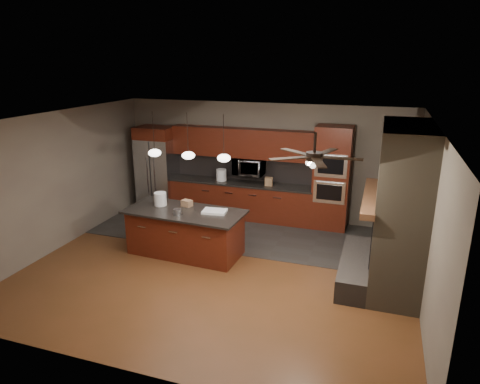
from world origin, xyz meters
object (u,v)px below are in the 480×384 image
at_px(white_bucket, 160,199).
at_px(oven_tower, 331,178).
at_px(cardboard_box, 187,203).
at_px(counter_bucket, 221,175).
at_px(paint_can, 177,212).
at_px(kitchen_island, 185,232).
at_px(refrigerator, 157,169).
at_px(microwave, 249,166).
at_px(counter_box, 269,181).
at_px(paint_tray, 215,211).

bearing_deg(white_bucket, oven_tower, 34.63).
relative_size(cardboard_box, counter_bucket, 0.72).
bearing_deg(paint_can, kitchen_island, 79.48).
distance_m(kitchen_island, counter_bucket, 2.41).
xyz_separation_m(refrigerator, paint_can, (1.80, -2.49, -0.11)).
bearing_deg(microwave, counter_box, -10.81).
bearing_deg(refrigerator, cardboard_box, -48.46).
height_order(oven_tower, paint_tray, oven_tower).
bearing_deg(paint_can, white_bucket, 146.68).
relative_size(kitchen_island, paint_tray, 5.27).
bearing_deg(paint_tray, microwave, 83.80).
bearing_deg(kitchen_island, paint_can, -97.23).
relative_size(paint_can, cardboard_box, 0.77).
bearing_deg(paint_tray, counter_box, 70.39).
xyz_separation_m(oven_tower, paint_can, (-2.61, -2.56, -0.22)).
bearing_deg(refrigerator, microwave, 3.09).
bearing_deg(oven_tower, white_bucket, -145.37).
height_order(refrigerator, counter_box, refrigerator).
distance_m(refrigerator, paint_tray, 3.27).
distance_m(microwave, counter_bucket, 0.75).
distance_m(kitchen_island, counter_box, 2.60).
relative_size(microwave, refrigerator, 0.34).
height_order(refrigerator, white_bucket, refrigerator).
height_order(oven_tower, counter_box, oven_tower).
distance_m(refrigerator, counter_bucket, 1.73).
height_order(oven_tower, microwave, oven_tower).
xyz_separation_m(refrigerator, counter_bucket, (1.73, 0.08, -0.04)).
height_order(refrigerator, kitchen_island, refrigerator).
distance_m(kitchen_island, cardboard_box, 0.59).
height_order(refrigerator, cardboard_box, refrigerator).
xyz_separation_m(paint_can, cardboard_box, (-0.03, 0.49, 0.01)).
bearing_deg(refrigerator, counter_bucket, 2.69).
relative_size(microwave, cardboard_box, 3.61).
height_order(kitchen_island, paint_can, paint_can).
height_order(microwave, kitchen_island, microwave).
bearing_deg(paint_can, refrigerator, 125.86).
xyz_separation_m(paint_tray, counter_bucket, (-0.71, 2.25, 0.10)).
xyz_separation_m(oven_tower, microwave, (-1.98, 0.06, 0.11)).
bearing_deg(paint_tray, cardboard_box, 159.37).
distance_m(oven_tower, refrigerator, 4.41).
bearing_deg(kitchen_island, counter_box, 67.38).
distance_m(refrigerator, cardboard_box, 2.67).
relative_size(paint_can, counter_box, 0.79).
bearing_deg(microwave, oven_tower, -1.66).
distance_m(microwave, kitchen_island, 2.60).
relative_size(kitchen_island, counter_box, 12.26).
xyz_separation_m(oven_tower, refrigerator, (-4.40, -0.07, -0.11)).
height_order(microwave, counter_box, microwave).
xyz_separation_m(white_bucket, counter_box, (1.72, 2.15, -0.06)).
relative_size(paint_can, counter_bucket, 0.55).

